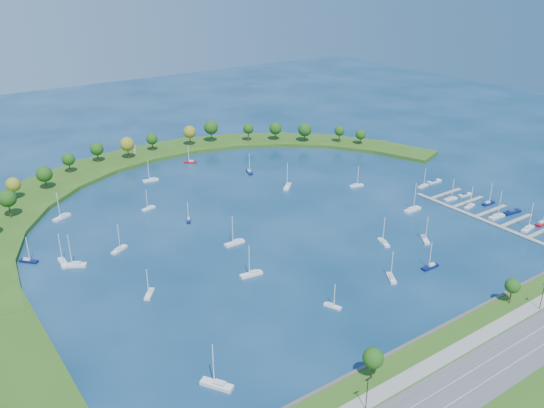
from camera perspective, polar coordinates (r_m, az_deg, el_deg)
ground at (r=260.65m, az=-0.26°, el=-1.41°), size 700.00×700.00×0.00m
south_shoreline at (r=187.47m, az=22.55°, el=-13.96°), size 420.00×43.10×11.60m
breakwater at (r=280.31m, az=-13.86°, el=-0.07°), size 286.74×247.64×2.00m
breakwater_trees at (r=324.58m, az=-11.04°, el=5.19°), size 238.99×90.36×14.09m
harbor_tower at (r=352.90m, az=-13.68°, el=5.38°), size 2.60×2.60×4.57m
dock_system at (r=279.88m, az=21.75°, el=-1.30°), size 24.28×82.00×1.60m
moored_boat_0 at (r=241.55m, az=11.17°, el=-3.76°), size 4.88×8.27×11.75m
moored_boat_1 at (r=316.16m, az=-2.30°, el=3.30°), size 4.95×8.39×11.92m
moored_boat_2 at (r=233.07m, az=-19.27°, el=-5.75°), size 9.24×7.23×13.68m
moored_boat_3 at (r=275.68m, az=-12.32°, el=-0.36°), size 7.25×3.68×10.27m
moored_boat_4 at (r=310.87m, az=-12.12°, el=2.42°), size 8.57×3.49×12.23m
moored_boat_5 at (r=260.09m, az=-8.40°, el=-1.53°), size 4.51×6.59×9.50m
moored_boat_6 at (r=214.28m, az=-2.09°, el=-7.00°), size 9.02×3.65×12.88m
moored_boat_7 at (r=248.16m, az=15.15°, el=-3.40°), size 6.18×7.64×11.42m
moored_boat_8 at (r=242.82m, az=-23.31°, el=-5.21°), size 6.50×6.90×10.89m
moored_boat_9 at (r=207.21m, az=-12.25°, el=-8.75°), size 6.13×7.06×10.80m
moored_boat_10 at (r=277.11m, az=-20.41°, el=-1.20°), size 9.09×6.12×13.08m
moored_boat_11 at (r=299.96m, az=8.49°, el=1.91°), size 7.79×3.86×11.03m
moored_boat_12 at (r=165.50m, az=-5.56°, el=-17.58°), size 7.35×9.50×14.03m
moored_boat_13 at (r=275.71m, az=13.95°, el=-0.49°), size 9.64×3.01×14.04m
moored_boat_14 at (r=216.47m, az=11.92°, el=-7.22°), size 5.73×7.65×11.22m
moored_boat_15 at (r=197.30m, az=6.11°, el=-10.09°), size 4.05×6.45×9.21m
moored_boat_16 at (r=335.40m, az=-8.25°, el=4.25°), size 7.10×6.26×10.92m
moored_boat_17 at (r=236.35m, az=-20.29°, el=-5.49°), size 2.82×8.76×12.72m
moored_boat_18 at (r=237.05m, az=-3.78°, el=-3.87°), size 8.96×2.57×13.14m
moored_boat_19 at (r=227.45m, az=15.64°, el=-6.03°), size 7.78×2.33×11.37m
moored_boat_20 at (r=239.71m, az=-15.14°, el=-4.38°), size 8.03×5.98×11.76m
moored_boat_21 at (r=295.24m, az=1.57°, el=1.83°), size 8.67×8.25×13.76m
docked_boat_2 at (r=273.02m, az=24.35°, el=-2.23°), size 8.89×3.68×12.68m
docked_boat_3 at (r=281.39m, az=25.56°, el=-1.70°), size 8.66×2.78×12.58m
docked_boat_4 at (r=280.13m, az=21.68°, el=-1.13°), size 9.02×2.92×13.10m
docked_boat_5 at (r=288.06m, az=23.01°, el=-0.74°), size 9.61×3.66×1.91m
docked_boat_6 at (r=287.58m, az=19.27°, el=-0.16°), size 7.34×3.03×10.48m
docked_boat_7 at (r=294.22m, az=20.95°, el=0.13°), size 7.59×2.31×11.07m
docked_boat_8 at (r=293.52m, az=17.53°, el=0.55°), size 7.63×3.11×10.90m
docked_boat_9 at (r=301.20m, az=18.87°, el=0.90°), size 7.83×3.23×1.55m
docked_boat_10 at (r=306.36m, az=14.97°, el=1.81°), size 7.22×2.60×10.39m
docked_boat_11 at (r=314.33m, az=16.01°, el=2.21°), size 8.91×2.82×1.80m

